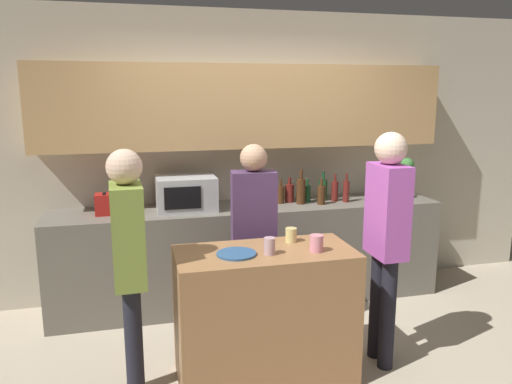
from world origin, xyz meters
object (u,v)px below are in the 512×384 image
(toaster, at_px, (111,204))
(person_center, at_px, (129,256))
(person_right, at_px, (386,229))
(bottle_1, at_px, (289,193))
(person_left, at_px, (254,227))
(bottle_2, at_px, (301,191))
(bottle_4, at_px, (321,195))
(bottle_0, at_px, (281,194))
(bottle_7, at_px, (346,191))
(bottle_6, at_px, (335,191))
(potted_plant, at_px, (407,178))
(cup_2, at_px, (270,246))
(cup_1, at_px, (317,243))
(bottle_5, at_px, (323,189))
(cup_0, at_px, (291,235))
(bottle_3, at_px, (307,193))
(plate_on_island, at_px, (236,254))
(microwave, at_px, (186,193))

(toaster, relative_size, person_center, 0.16)
(toaster, relative_size, person_right, 0.15)
(bottle_1, relative_size, person_left, 0.15)
(bottle_2, relative_size, bottle_4, 1.34)
(bottle_0, distance_m, bottle_7, 0.63)
(bottle_6, height_order, bottle_7, bottle_7)
(potted_plant, xyz_separation_m, cup_2, (-1.79, -1.37, -0.14))
(cup_2, height_order, person_left, person_left)
(bottle_4, bearing_deg, bottle_7, 8.01)
(bottle_1, xyz_separation_m, bottle_4, (0.26, -0.16, 0.00))
(cup_1, bearing_deg, bottle_5, 66.93)
(bottle_4, distance_m, bottle_7, 0.27)
(bottle_2, distance_m, cup_0, 1.21)
(bottle_2, relative_size, cup_0, 3.25)
(bottle_1, bearing_deg, bottle_2, -49.46)
(cup_2, relative_size, person_right, 0.07)
(bottle_7, bearing_deg, bottle_1, 166.37)
(potted_plant, relative_size, bottle_6, 1.50)
(bottle_2, bearing_deg, cup_2, -116.88)
(bottle_5, height_order, cup_2, bottle_5)
(potted_plant, relative_size, bottle_5, 1.40)
(bottle_3, height_order, bottle_4, bottle_4)
(bottle_4, relative_size, bottle_5, 0.87)
(plate_on_island, bearing_deg, cup_0, 23.01)
(bottle_4, bearing_deg, cup_0, -121.32)
(bottle_1, relative_size, bottle_6, 0.91)
(person_right, bearing_deg, bottle_4, 1.43)
(toaster, height_order, cup_2, toaster)
(bottle_7, height_order, cup_1, bottle_7)
(bottle_0, distance_m, bottle_3, 0.27)
(cup_0, height_order, cup_2, cup_2)
(toaster, bearing_deg, cup_2, -53.01)
(bottle_2, bearing_deg, person_right, -81.66)
(cup_0, relative_size, person_left, 0.06)
(bottle_2, height_order, cup_0, bottle_2)
(bottle_3, bearing_deg, bottle_1, 171.35)
(bottle_0, height_order, plate_on_island, bottle_0)
(bottle_6, bearing_deg, bottle_5, 150.38)
(bottle_5, bearing_deg, potted_plant, -4.84)
(bottle_1, bearing_deg, bottle_5, 0.04)
(bottle_1, distance_m, plate_on_island, 1.62)
(microwave, bearing_deg, bottle_2, -1.17)
(microwave, xyz_separation_m, potted_plant, (2.18, 0.00, 0.05))
(person_center, bearing_deg, potted_plant, 114.04)
(microwave, height_order, plate_on_island, microwave)
(bottle_4, height_order, cup_2, bottle_4)
(person_left, height_order, person_center, person_center)
(bottle_4, bearing_deg, potted_plant, 5.68)
(bottle_3, bearing_deg, cup_0, -114.81)
(bottle_3, height_order, person_center, person_center)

